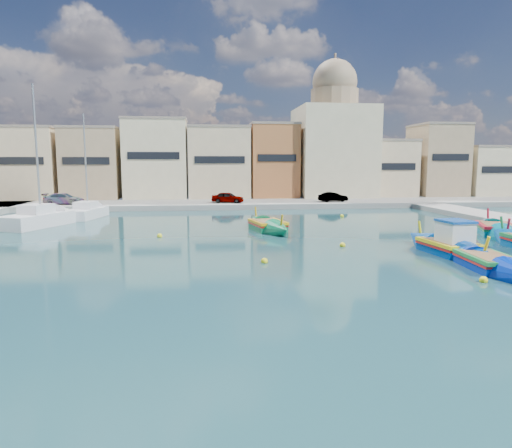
{
  "coord_description": "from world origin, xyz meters",
  "views": [
    {
      "loc": [
        -7.93,
        -21.79,
        5.16
      ],
      "look_at": [
        -4.67,
        6.0,
        1.4
      ],
      "focal_mm": 32.0,
      "sensor_mm": 36.0,
      "label": 1
    }
  ],
  "objects_px": {
    "luzzu_cyan_mid": "(496,231)",
    "luzzu_blue_south": "(489,264)",
    "yacht_midnorth": "(53,218)",
    "luzzu_blue_cabin": "(449,247)",
    "yacht_north": "(94,212)",
    "church_block": "(333,139)",
    "luzzu_green": "(268,226)"
  },
  "relations": [
    {
      "from": "luzzu_blue_cabin",
      "to": "luzzu_blue_south",
      "type": "bearing_deg",
      "value": -91.33
    },
    {
      "from": "luzzu_green",
      "to": "yacht_north",
      "type": "relative_size",
      "value": 0.82
    },
    {
      "from": "yacht_midnorth",
      "to": "luzzu_blue_cabin",
      "type": "bearing_deg",
      "value": -31.14
    },
    {
      "from": "yacht_north",
      "to": "church_block",
      "type": "bearing_deg",
      "value": 29.23
    },
    {
      "from": "luzzu_green",
      "to": "yacht_midnorth",
      "type": "distance_m",
      "value": 18.51
    },
    {
      "from": "church_block",
      "to": "yacht_north",
      "type": "xyz_separation_m",
      "value": [
        -28.53,
        -15.97,
        -8.0
      ]
    },
    {
      "from": "church_block",
      "to": "luzzu_blue_cabin",
      "type": "xyz_separation_m",
      "value": [
        -3.99,
        -37.66,
        -8.04
      ]
    },
    {
      "from": "church_block",
      "to": "yacht_north",
      "type": "height_order",
      "value": "church_block"
    },
    {
      "from": "luzzu_cyan_mid",
      "to": "luzzu_green",
      "type": "xyz_separation_m",
      "value": [
        -16.17,
        4.1,
        -0.01
      ]
    },
    {
      "from": "luzzu_cyan_mid",
      "to": "yacht_north",
      "type": "relative_size",
      "value": 0.91
    },
    {
      "from": "luzzu_blue_cabin",
      "to": "yacht_midnorth",
      "type": "height_order",
      "value": "yacht_midnorth"
    },
    {
      "from": "luzzu_blue_cabin",
      "to": "luzzu_cyan_mid",
      "type": "distance_m",
      "value": 9.55
    },
    {
      "from": "luzzu_blue_cabin",
      "to": "luzzu_green",
      "type": "height_order",
      "value": "luzzu_blue_cabin"
    },
    {
      "from": "luzzu_blue_cabin",
      "to": "luzzu_blue_south",
      "type": "distance_m",
      "value": 3.79
    },
    {
      "from": "luzzu_blue_south",
      "to": "yacht_north",
      "type": "relative_size",
      "value": 0.84
    },
    {
      "from": "luzzu_green",
      "to": "yacht_north",
      "type": "distance_m",
      "value": 19.23
    },
    {
      "from": "church_block",
      "to": "luzzu_green",
      "type": "distance_m",
      "value": 31.28
    },
    {
      "from": "luzzu_green",
      "to": "yacht_midnorth",
      "type": "bearing_deg",
      "value": 162.1
    },
    {
      "from": "luzzu_blue_cabin",
      "to": "luzzu_green",
      "type": "distance_m",
      "value": 13.73
    },
    {
      "from": "luzzu_blue_cabin",
      "to": "yacht_north",
      "type": "relative_size",
      "value": 0.84
    },
    {
      "from": "church_block",
      "to": "luzzu_blue_cabin",
      "type": "relative_size",
      "value": 2.18
    },
    {
      "from": "luzzu_cyan_mid",
      "to": "luzzu_blue_south",
      "type": "xyz_separation_m",
      "value": [
        -7.28,
        -10.06,
        -0.03
      ]
    },
    {
      "from": "luzzu_cyan_mid",
      "to": "yacht_midnorth",
      "type": "bearing_deg",
      "value": 163.84
    },
    {
      "from": "luzzu_blue_south",
      "to": "yacht_north",
      "type": "bearing_deg",
      "value": 133.82
    },
    {
      "from": "luzzu_cyan_mid",
      "to": "luzzu_blue_south",
      "type": "relative_size",
      "value": 1.09
    },
    {
      "from": "luzzu_blue_cabin",
      "to": "yacht_north",
      "type": "xyz_separation_m",
      "value": [
        -24.54,
        21.7,
        0.04
      ]
    },
    {
      "from": "church_block",
      "to": "luzzu_blue_south",
      "type": "xyz_separation_m",
      "value": [
        -4.08,
        -41.45,
        -8.15
      ]
    },
    {
      "from": "luzzu_cyan_mid",
      "to": "yacht_north",
      "type": "bearing_deg",
      "value": 154.09
    },
    {
      "from": "luzzu_blue_cabin",
      "to": "luzzu_green",
      "type": "xyz_separation_m",
      "value": [
        -8.99,
        10.38,
        -0.09
      ]
    },
    {
      "from": "luzzu_cyan_mid",
      "to": "luzzu_blue_south",
      "type": "distance_m",
      "value": 12.42
    },
    {
      "from": "luzzu_blue_cabin",
      "to": "yacht_midnorth",
      "type": "bearing_deg",
      "value": 148.86
    },
    {
      "from": "luzzu_blue_south",
      "to": "yacht_midnorth",
      "type": "xyz_separation_m",
      "value": [
        -26.51,
        19.85,
        0.23
      ]
    }
  ]
}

